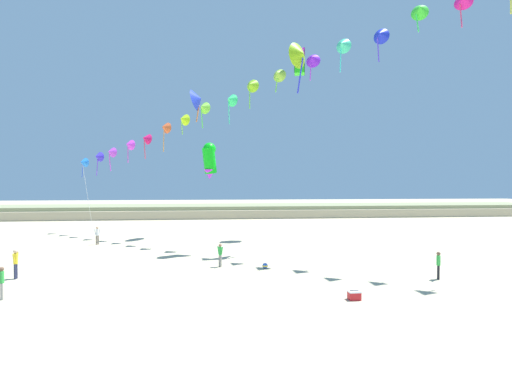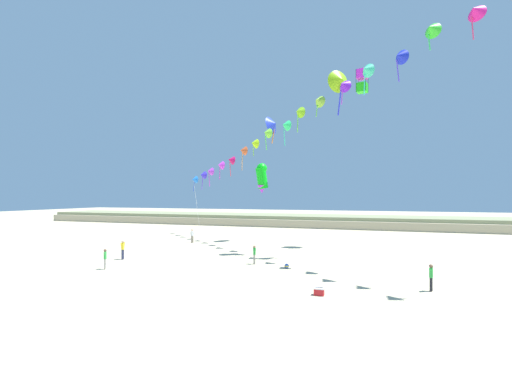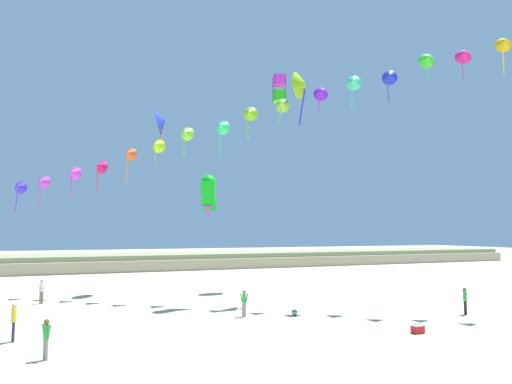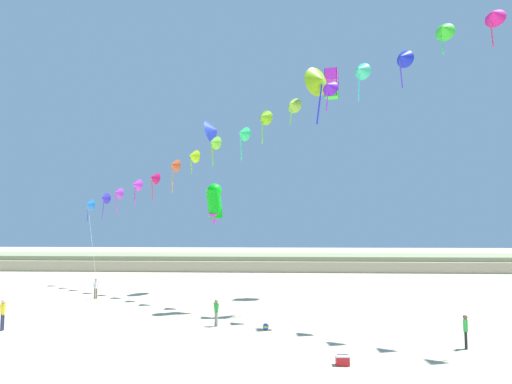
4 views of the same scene
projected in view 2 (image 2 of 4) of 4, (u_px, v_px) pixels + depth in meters
name	position (u px, v px, depth m)	size (l,w,h in m)	color
ground_plane	(202.00, 296.00, 19.44)	(240.00, 240.00, 0.00)	#C1B28E
dune_ridge	(320.00, 221.00, 65.42)	(120.00, 12.56, 2.00)	tan
person_near_left	(431.00, 276.00, 20.46)	(0.32, 0.54, 1.62)	black
person_near_right	(254.00, 253.00, 28.63)	(0.42, 0.46, 1.57)	gray
person_mid_center	(105.00, 258.00, 26.62)	(0.38, 0.50, 1.58)	gray
person_far_left	(123.00, 248.00, 30.72)	(0.24, 0.61, 1.75)	#282D4C
person_far_right	(192.00, 235.00, 41.62)	(0.55, 0.37, 1.69)	#726656
kite_banner_string	(284.00, 125.00, 35.51)	(34.86, 24.17, 18.56)	#247CEE
large_kite_low_lead	(362.00, 81.00, 38.44)	(1.33, 1.33, 2.58)	#24CE18
large_kite_mid_trail	(340.00, 81.00, 31.41)	(2.17, 1.95, 4.27)	#8DCF17
large_kite_high_solo	(273.00, 124.00, 43.38)	(1.92, 2.63, 3.70)	blue
large_kite_outer_drift	(262.00, 177.00, 33.52)	(1.54, 1.67, 2.94)	#0CCC17
beach_cooler	(319.00, 291.00, 19.66)	(0.58, 0.41, 0.46)	red
beach_ball	(287.00, 266.00, 26.98)	(0.36, 0.36, 0.36)	blue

